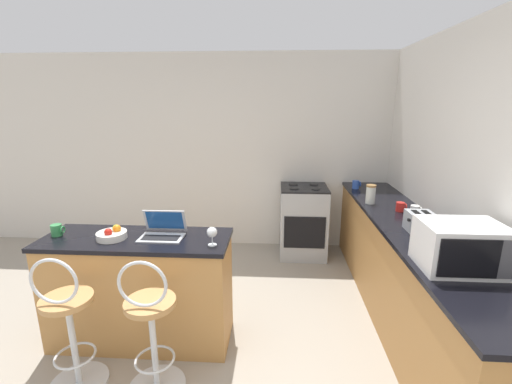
% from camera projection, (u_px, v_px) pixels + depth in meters
% --- Properties ---
extents(wall_back, '(12.00, 0.06, 2.60)m').
position_uv_depth(wall_back, '(232.00, 153.00, 4.66)').
color(wall_back, silver).
rests_on(wall_back, ground_plane).
extents(breakfast_bar, '(1.49, 0.54, 0.93)m').
position_uv_depth(breakfast_bar, '(141.00, 289.00, 2.84)').
color(breakfast_bar, '#B27C42').
rests_on(breakfast_bar, ground_plane).
extents(counter_right, '(0.61, 3.30, 0.93)m').
position_uv_depth(counter_right, '(405.00, 271.00, 3.15)').
color(counter_right, '#B27C42').
rests_on(counter_right, ground_plane).
extents(bar_stool_near, '(0.40, 0.40, 1.03)m').
position_uv_depth(bar_stool_near, '(69.00, 326.00, 2.33)').
color(bar_stool_near, silver).
rests_on(bar_stool_near, ground_plane).
extents(bar_stool_far, '(0.40, 0.40, 1.03)m').
position_uv_depth(bar_stool_far, '(151.00, 330.00, 2.30)').
color(bar_stool_far, silver).
rests_on(bar_stool_far, ground_plane).
extents(laptop, '(0.34, 0.25, 0.21)m').
position_uv_depth(laptop, '(163.00, 230.00, 2.74)').
color(laptop, '#B7BABF').
rests_on(laptop, breakfast_bar).
extents(microwave, '(0.49, 0.37, 0.30)m').
position_uv_depth(microwave, '(461.00, 246.00, 2.18)').
color(microwave, white).
rests_on(microwave, counter_right).
extents(toaster, '(0.22, 0.32, 0.17)m').
position_uv_depth(toaster, '(423.00, 224.00, 2.78)').
color(toaster, '#9EA3A8').
rests_on(toaster, counter_right).
extents(stove_range, '(0.60, 0.59, 0.94)m').
position_uv_depth(stove_range, '(303.00, 221.00, 4.48)').
color(stove_range, '#9EA3A8').
rests_on(stove_range, ground_plane).
extents(mug_red, '(0.10, 0.08, 0.09)m').
position_uv_depth(mug_red, '(400.00, 207.00, 3.37)').
color(mug_red, red).
rests_on(mug_red, counter_right).
extents(mug_green, '(0.10, 0.08, 0.09)m').
position_uv_depth(mug_green, '(57.00, 230.00, 2.75)').
color(mug_green, '#338447').
rests_on(mug_green, breakfast_bar).
extents(wine_glass_short, '(0.08, 0.08, 0.14)m').
position_uv_depth(wine_glass_short, '(212.00, 233.00, 2.55)').
color(wine_glass_short, silver).
rests_on(wine_glass_short, breakfast_bar).
extents(storage_jar, '(0.10, 0.10, 0.20)m').
position_uv_depth(storage_jar, '(371.00, 194.00, 3.62)').
color(storage_jar, silver).
rests_on(storage_jar, counter_right).
extents(mug_white, '(0.10, 0.08, 0.10)m').
position_uv_depth(mug_white, '(415.00, 210.00, 3.24)').
color(mug_white, white).
rests_on(mug_white, counter_right).
extents(fruit_bowl, '(0.23, 0.23, 0.11)m').
position_uv_depth(fruit_bowl, '(112.00, 234.00, 2.69)').
color(fruit_bowl, silver).
rests_on(fruit_bowl, breakfast_bar).
extents(mug_blue, '(0.10, 0.09, 0.10)m').
position_uv_depth(mug_blue, '(356.00, 185.00, 4.27)').
color(mug_blue, '#2D51AD').
rests_on(mug_blue, counter_right).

